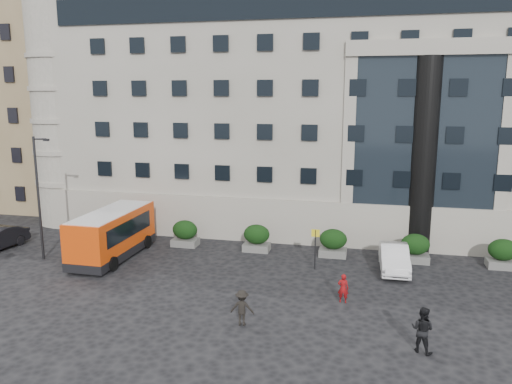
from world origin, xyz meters
TOP-DOWN VIEW (x-y plane):
  - ground at (0.00, 0.00)m, footprint 120.00×120.00m
  - civic_building at (6.00, 22.00)m, footprint 44.00×24.00m
  - entrance_column at (12.00, 10.30)m, footprint 1.80×1.80m
  - apartment_near at (-24.00, 20.00)m, footprint 14.00×14.00m
  - apartment_far at (-27.00, 38.00)m, footprint 13.00×13.00m
  - hedge_a at (-4.00, 7.80)m, footprint 1.80×1.26m
  - hedge_b at (1.20, 7.80)m, footprint 1.80×1.26m
  - hedge_c at (6.40, 7.80)m, footprint 1.80×1.26m
  - hedge_d at (11.60, 7.80)m, footprint 1.80×1.26m
  - hedge_e at (16.80, 7.80)m, footprint 1.80×1.26m
  - street_lamp at (-11.94, 3.00)m, footprint 1.16×0.18m
  - bus_stop_sign at (5.50, 5.00)m, footprint 0.50×0.08m
  - minibus at (-7.71, 4.34)m, footprint 2.88×7.46m
  - red_truck at (-17.41, 18.41)m, footprint 3.58×5.93m
  - parked_car_c at (-11.50, 9.80)m, footprint 2.54×5.31m
  - parked_car_d at (-15.57, 16.00)m, footprint 3.02×5.77m
  - white_taxi at (10.23, 5.91)m, footprint 1.80×4.77m
  - pedestrian_a at (7.45, 0.34)m, footprint 0.58×0.40m
  - pedestrian_b at (10.93, -4.02)m, footprint 1.19×1.09m
  - pedestrian_c at (3.00, -3.28)m, footprint 1.14×0.71m

SIDE VIEW (x-z plane):
  - ground at x=0.00m, z-range 0.00..0.00m
  - parked_car_c at x=-11.50m, z-range 0.00..1.49m
  - pedestrian_a at x=7.45m, z-range 0.00..1.54m
  - parked_car_d at x=-15.57m, z-range 0.00..1.55m
  - white_taxi at x=10.23m, z-range 0.00..1.55m
  - pedestrian_c at x=3.00m, z-range 0.00..1.70m
  - hedge_a at x=-4.00m, z-range 0.01..1.85m
  - hedge_b at x=1.20m, z-range 0.01..1.85m
  - hedge_c at x=6.40m, z-range 0.01..1.85m
  - hedge_d at x=11.60m, z-range 0.01..1.85m
  - hedge_e at x=16.80m, z-range 0.01..1.85m
  - pedestrian_b at x=10.93m, z-range 0.00..1.98m
  - red_truck at x=-17.41m, z-range 0.04..3.02m
  - minibus at x=-7.71m, z-range 0.16..3.26m
  - bus_stop_sign at x=5.50m, z-range 0.47..2.99m
  - street_lamp at x=-11.94m, z-range 0.37..8.37m
  - entrance_column at x=12.00m, z-range 0.00..13.00m
  - civic_building at x=6.00m, z-range 0.00..18.00m
  - apartment_near at x=-24.00m, z-range 0.00..20.00m
  - apartment_far at x=-27.00m, z-range 0.00..22.00m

